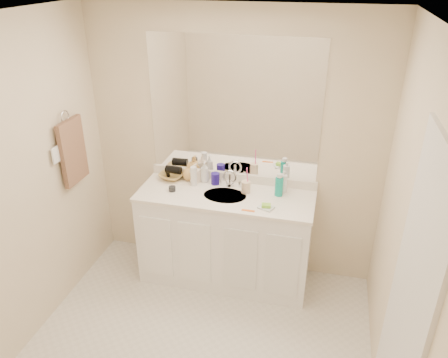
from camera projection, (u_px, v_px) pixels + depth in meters
name	position (u px, v px, depth m)	size (l,w,h in m)	color
ceiling	(176.00, 22.00, 2.17)	(2.60, 2.60, 0.02)	white
wall_back	(233.00, 148.00, 3.84)	(2.60, 0.02, 2.40)	beige
wall_left	(6.00, 200.00, 3.00)	(0.02, 2.60, 2.40)	beige
wall_right	(407.00, 257.00, 2.42)	(0.02, 2.60, 2.40)	beige
vanity_cabinet	(225.00, 238.00, 3.95)	(1.50, 0.55, 0.85)	white
countertop	(225.00, 196.00, 3.75)	(1.52, 0.57, 0.03)	white
backsplash	(232.00, 177.00, 3.95)	(1.52, 0.03, 0.08)	white
sink_basin	(225.00, 196.00, 3.73)	(0.37, 0.37, 0.02)	silver
faucet	(230.00, 180.00, 3.86)	(0.02, 0.02, 0.11)	silver
mirror	(233.00, 108.00, 3.67)	(1.48, 0.01, 1.20)	white
blue_mug	(215.00, 179.00, 3.89)	(0.08, 0.08, 0.11)	navy
tan_cup	(246.00, 187.00, 3.75)	(0.08, 0.08, 0.10)	beige
toothbrush	(247.00, 177.00, 3.70)	(0.01, 0.01, 0.19)	#F84194
mouthwash_bottle	(279.00, 187.00, 3.69)	(0.07, 0.07, 0.16)	#0D9C89
clear_pump_bottle	(283.00, 183.00, 3.75)	(0.06, 0.06, 0.16)	white
soap_dish	(266.00, 207.00, 3.53)	(0.11, 0.09, 0.01)	silver
green_soap	(266.00, 206.00, 3.52)	(0.07, 0.05, 0.03)	#87D534
orange_comb	(248.00, 211.00, 3.49)	(0.11, 0.02, 0.00)	orange
dark_jar	(172.00, 189.00, 3.79)	(0.06, 0.06, 0.04)	black
extra_white_bottle	(194.00, 176.00, 3.85)	(0.06, 0.06, 0.18)	white
soap_bottle_white	(205.00, 172.00, 3.91)	(0.07, 0.08, 0.19)	silver
soap_bottle_cream	(196.00, 173.00, 3.92)	(0.08, 0.08, 0.17)	beige
soap_bottle_yellow	(189.00, 171.00, 3.95)	(0.13, 0.13, 0.17)	tan
wicker_basket	(172.00, 176.00, 4.00)	(0.22, 0.22, 0.05)	#AC8845
hair_dryer	(174.00, 170.00, 3.97)	(0.07, 0.07, 0.14)	black
towel_ring	(65.00, 117.00, 3.50)	(0.11, 0.11, 0.01)	silver
hand_towel	(73.00, 151.00, 3.63)	(0.04, 0.32, 0.55)	brown
switch_plate	(56.00, 155.00, 3.44)	(0.01, 0.09, 0.13)	white
door	(404.00, 322.00, 2.26)	(0.02, 0.82, 2.00)	silver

